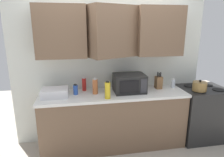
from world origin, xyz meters
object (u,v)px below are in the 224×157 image
object	(u,v)px
stove_range	(200,113)
microwave	(129,83)
bottle_clear_tall	(173,83)
bottle_red_sauce	(84,84)
knife_block	(159,82)
bottle_spice_jar	(95,86)
bottle_yellow_mustard	(108,90)
bottle_blue_cleaner	(76,90)
dish_rack	(55,93)
kettle	(200,86)

from	to	relation	value
stove_range	microwave	bearing A→B (deg)	178.21
bottle_clear_tall	bottle_red_sauce	bearing A→B (deg)	176.29
microwave	knife_block	world-z (taller)	microwave
stove_range	bottle_clear_tall	bearing A→B (deg)	165.61
stove_range	microwave	distance (m)	1.40
bottle_red_sauce	microwave	bearing A→B (deg)	-14.57
knife_block	bottle_spice_jar	xyz separation A→B (m)	(-1.06, -0.09, 0.01)
bottle_clear_tall	bottle_yellow_mustard	world-z (taller)	bottle_yellow_mustard
bottle_spice_jar	bottle_blue_cleaner	bearing A→B (deg)	175.67
dish_rack	bottle_blue_cleaner	size ratio (longest dim) A/B	2.38
stove_range	bottle_red_sauce	bearing A→B (deg)	173.60
stove_range	bottle_spice_jar	world-z (taller)	bottle_spice_jar
knife_block	bottle_blue_cleaner	size ratio (longest dim) A/B	1.75
kettle	knife_block	bearing A→B (deg)	155.46
kettle	bottle_red_sauce	size ratio (longest dim) A/B	0.98
bottle_red_sauce	kettle	bearing A→B (deg)	-11.36
stove_range	bottle_red_sauce	size ratio (longest dim) A/B	4.12
stove_range	bottle_yellow_mustard	xyz separation A→B (m)	(-1.65, -0.20, 0.57)
kettle	knife_block	xyz separation A→B (m)	(-0.58, 0.26, 0.02)
dish_rack	bottle_blue_cleaner	world-z (taller)	bottle_blue_cleaner
bottle_yellow_mustard	kettle	bearing A→B (deg)	2.19
stove_range	dish_rack	world-z (taller)	dish_rack
stove_range	knife_block	size ratio (longest dim) A/B	3.28
bottle_red_sauce	bottle_spice_jar	distance (m)	0.24
dish_rack	bottle_yellow_mustard	size ratio (longest dim) A/B	1.48
microwave	bottle_clear_tall	xyz separation A→B (m)	(0.78, 0.08, -0.07)
kettle	knife_block	world-z (taller)	knife_block
stove_range	knife_block	distance (m)	0.94
bottle_clear_tall	bottle_red_sauce	world-z (taller)	bottle_red_sauce
microwave	bottle_spice_jar	distance (m)	0.54
dish_rack	bottle_spice_jar	bearing A→B (deg)	1.73
bottle_clear_tall	bottle_yellow_mustard	size ratio (longest dim) A/B	0.63
bottle_clear_tall	bottle_spice_jar	size ratio (longest dim) A/B	0.67
bottle_blue_cleaner	bottle_yellow_mustard	bearing A→B (deg)	-29.72
stove_range	microwave	xyz separation A→B (m)	(-1.27, 0.04, 0.59)
stove_range	bottle_red_sauce	world-z (taller)	bottle_red_sauce
kettle	bottle_clear_tall	xyz separation A→B (m)	(-0.31, 0.26, -0.01)
microwave	bottle_blue_cleaner	distance (m)	0.83
kettle	bottle_spice_jar	world-z (taller)	bottle_spice_jar
dish_rack	bottle_red_sauce	bearing A→B (deg)	24.70
microwave	bottle_red_sauce	xyz separation A→B (m)	(-0.70, 0.18, -0.03)
stove_range	kettle	size ratio (longest dim) A/B	4.21
bottle_red_sauce	stove_range	bearing A→B (deg)	-6.40
bottle_clear_tall	knife_block	bearing A→B (deg)	-179.82
dish_rack	bottle_clear_tall	world-z (taller)	bottle_clear_tall
bottle_clear_tall	bottle_red_sauce	size ratio (longest dim) A/B	0.73
kettle	bottle_red_sauce	bearing A→B (deg)	168.64
bottle_yellow_mustard	bottle_clear_tall	bearing A→B (deg)	15.41
bottle_red_sauce	bottle_clear_tall	bearing A→B (deg)	-3.71
bottle_yellow_mustard	microwave	bearing A→B (deg)	31.74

